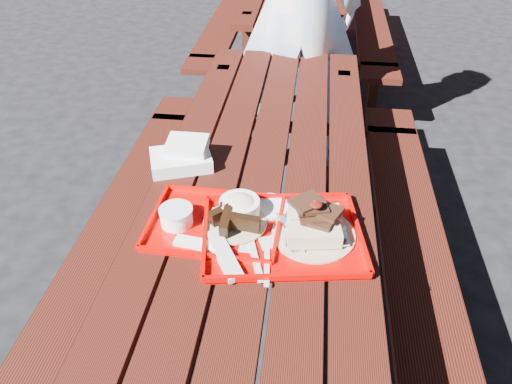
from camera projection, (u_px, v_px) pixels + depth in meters
ground at (260, 323)px, 2.15m from camera, size 60.00×60.00×0.00m
picnic_table_near at (261, 225)px, 1.81m from camera, size 1.41×2.40×0.75m
picnic_table_far at (300, 1)px, 4.04m from camera, size 1.41×2.40×0.75m
near_tray at (282, 225)px, 1.47m from camera, size 0.51×0.43×0.15m
far_tray at (212, 222)px, 1.50m from camera, size 0.41×0.32×0.07m
white_cloth at (183, 156)px, 1.77m from camera, size 0.25×0.21×0.09m
person at (299, 7)px, 2.62m from camera, size 0.74×0.53×1.91m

